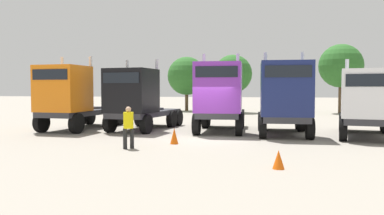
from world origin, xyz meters
TOP-DOWN VIEW (x-y plane):
  - ground at (0.00, 0.00)m, footprint 200.00×200.00m
  - semi_truck_orange at (-8.17, 2.04)m, footprint 2.89×6.43m
  - semi_truck_black at (-4.42, 2.72)m, footprint 3.17×6.29m
  - semi_truck_purple at (0.31, 2.75)m, footprint 2.89×6.24m
  - semi_truck_navy at (3.74, 1.96)m, footprint 2.84×5.92m
  - semi_truck_white at (7.62, 1.81)m, footprint 3.47×6.68m
  - visitor_in_hivis at (-2.45, -3.53)m, footprint 0.56×0.56m
  - traffic_cone_near at (3.36, -6.22)m, footprint 0.36×0.36m
  - traffic_cone_mid at (-1.01, -1.84)m, footprint 0.36×0.36m
  - oak_far_left at (-6.27, 23.27)m, footprint 4.22×4.22m
  - oak_far_centre at (-0.93, 21.14)m, footprint 3.91×3.91m
  - oak_far_right at (9.59, 21.89)m, footprint 4.26×4.26m

SIDE VIEW (x-z plane):
  - ground at x=0.00m, z-range 0.00..0.00m
  - traffic_cone_near at x=3.36m, z-range 0.00..0.57m
  - traffic_cone_mid at x=-1.01m, z-range 0.00..0.69m
  - visitor_in_hivis at x=-2.45m, z-range 0.13..1.82m
  - semi_truck_white at x=7.62m, z-range -0.20..3.69m
  - semi_truck_black at x=-4.42m, z-range -0.23..3.88m
  - semi_truck_orange at x=-8.17m, z-range -0.23..4.05m
  - semi_truck_navy at x=3.74m, z-range -0.20..4.12m
  - semi_truck_purple at x=0.31m, z-range -0.21..4.17m
  - oak_far_left at x=-6.27m, z-range 0.87..6.86m
  - oak_far_centre at x=-0.93m, z-range 0.99..6.92m
  - oak_far_right at x=9.59m, z-range 1.27..8.09m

